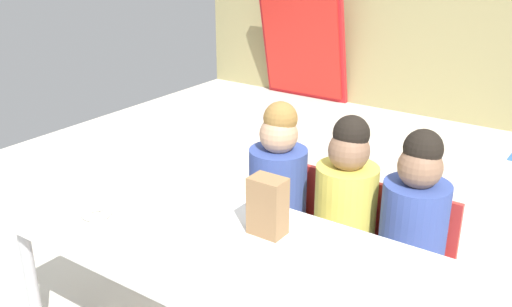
# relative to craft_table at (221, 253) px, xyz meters

# --- Properties ---
(ground_plane) EXTENTS (6.16, 5.56, 0.02)m
(ground_plane) POSITION_rel_craft_table_xyz_m (0.18, 0.87, -0.53)
(ground_plane) COLOR silver
(craft_table) EXTENTS (1.68, 0.71, 0.57)m
(craft_table) POSITION_rel_craft_table_xyz_m (0.00, 0.00, 0.00)
(craft_table) COLOR white
(craft_table) RESTS_ON ground_plane
(seated_child_near_camera) EXTENTS (0.32, 0.32, 0.92)m
(seated_child_near_camera) POSITION_rel_craft_table_xyz_m (-0.13, 0.59, 0.03)
(seated_child_near_camera) COLOR red
(seated_child_near_camera) RESTS_ON ground_plane
(seated_child_middle_seat) EXTENTS (0.32, 0.31, 0.92)m
(seated_child_middle_seat) POSITION_rel_craft_table_xyz_m (0.21, 0.59, 0.03)
(seated_child_middle_seat) COLOR red
(seated_child_middle_seat) RESTS_ON ground_plane
(seated_child_far_right) EXTENTS (0.34, 0.34, 0.92)m
(seated_child_far_right) POSITION_rel_craft_table_xyz_m (0.50, 0.59, 0.03)
(seated_child_far_right) COLOR red
(seated_child_far_right) RESTS_ON ground_plane
(folded_activity_table) EXTENTS (0.90, 0.29, 1.09)m
(folded_activity_table) POSITION_rel_craft_table_xyz_m (-1.69, 3.46, 0.02)
(folded_activity_table) COLOR red
(folded_activity_table) RESTS_ON ground_plane
(paper_bag_brown) EXTENTS (0.13, 0.09, 0.22)m
(paper_bag_brown) POSITION_rel_craft_table_xyz_m (0.11, 0.14, 0.16)
(paper_bag_brown) COLOR #9E754C
(paper_bag_brown) RESTS_ON craft_table
(paper_plate_near_edge) EXTENTS (0.18, 0.18, 0.01)m
(paper_plate_near_edge) POSITION_rel_craft_table_xyz_m (-0.50, -0.14, 0.05)
(paper_plate_near_edge) COLOR white
(paper_plate_near_edge) RESTS_ON craft_table
(paper_plate_center_table) EXTENTS (0.18, 0.18, 0.01)m
(paper_plate_center_table) POSITION_rel_craft_table_xyz_m (0.18, -0.10, 0.05)
(paper_plate_center_table) COLOR white
(paper_plate_center_table) RESTS_ON craft_table
(donut_powdered_on_plate) EXTENTS (0.12, 0.12, 0.03)m
(donut_powdered_on_plate) POSITION_rel_craft_table_xyz_m (-0.50, -0.14, 0.07)
(donut_powdered_on_plate) COLOR white
(donut_powdered_on_plate) RESTS_ON craft_table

